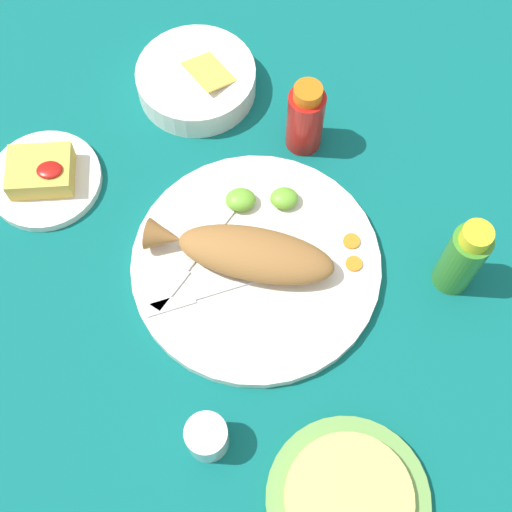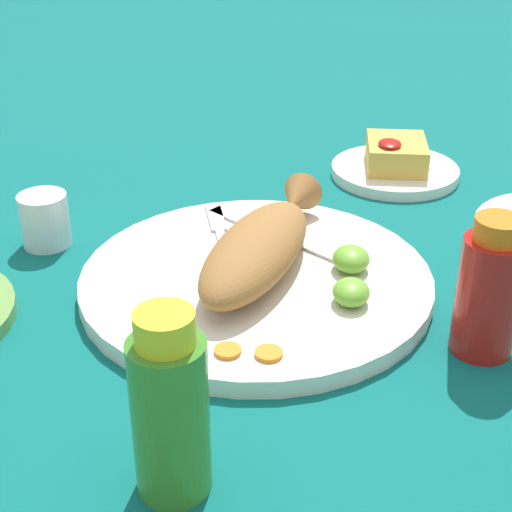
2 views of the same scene
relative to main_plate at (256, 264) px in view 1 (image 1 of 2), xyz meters
name	(u,v)px [view 1 (image 1 of 2)]	position (x,y,z in m)	size (l,w,h in m)	color
ground_plane	(256,267)	(0.00, 0.00, -0.01)	(4.00, 4.00, 0.00)	#0C605B
main_plate	(256,264)	(0.00, 0.00, 0.00)	(0.36, 0.36, 0.02)	white
fried_fish	(247,253)	(-0.01, 0.00, 0.03)	(0.27, 0.14, 0.05)	#996633
fork_near	(201,295)	(-0.08, -0.05, 0.01)	(0.18, 0.06, 0.00)	silver
fork_far	(189,265)	(-0.09, 0.00, 0.01)	(0.12, 0.15, 0.00)	silver
carrot_slice_near	(354,264)	(0.14, -0.01, 0.01)	(0.02, 0.02, 0.00)	orange
carrot_slice_mid	(352,241)	(0.14, 0.02, 0.01)	(0.02, 0.02, 0.00)	orange
lime_wedge_main	(284,198)	(0.05, 0.09, 0.02)	(0.04, 0.04, 0.02)	#6BB233
lime_wedge_side	(241,200)	(-0.02, 0.10, 0.02)	(0.04, 0.04, 0.02)	#6BB233
hot_sauce_bottle_red	(305,118)	(0.09, 0.21, 0.05)	(0.06, 0.06, 0.13)	#B21914
hot_sauce_bottle_green	(463,258)	(0.28, -0.03, 0.06)	(0.05, 0.05, 0.15)	#3D8428
salt_cup	(207,438)	(-0.08, -0.24, 0.02)	(0.05, 0.05, 0.06)	silver
side_plate_fries	(45,180)	(-0.31, 0.16, 0.00)	(0.17, 0.17, 0.01)	white
fries_pile	(41,171)	(-0.31, 0.16, 0.02)	(0.09, 0.08, 0.04)	gold
guacamole_bowl	(196,79)	(-0.07, 0.32, 0.02)	(0.19, 0.19, 0.06)	white
tortilla_plate	(348,499)	(0.09, -0.33, 0.00)	(0.21, 0.21, 0.01)	#6B9E4C
tortilla_stack	(349,498)	(0.09, -0.33, 0.01)	(0.16, 0.16, 0.01)	#E0C666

